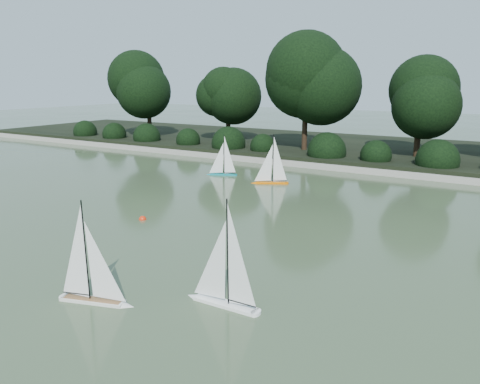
{
  "coord_description": "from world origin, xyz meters",
  "views": [
    {
      "loc": [
        4.02,
        -5.59,
        2.9
      ],
      "look_at": [
        -0.67,
        2.25,
        0.7
      ],
      "focal_mm": 35.0,
      "sensor_mm": 36.0,
      "label": 1
    }
  ],
  "objects_px": {
    "sailboat_white_a": "(220,287)",
    "sailboat_white_b": "(97,287)",
    "sailboat_teal": "(221,168)",
    "race_buoy": "(143,219)",
    "sailboat_orange": "(268,175)"
  },
  "relations": [
    {
      "from": "sailboat_orange",
      "to": "sailboat_white_b",
      "type": "bearing_deg",
      "value": -79.2
    },
    {
      "from": "sailboat_teal",
      "to": "race_buoy",
      "type": "relative_size",
      "value": 8.52
    },
    {
      "from": "sailboat_white_a",
      "to": "race_buoy",
      "type": "distance_m",
      "value": 4.27
    },
    {
      "from": "sailboat_white_a",
      "to": "sailboat_orange",
      "type": "xyz_separation_m",
      "value": [
        -2.89,
        6.92,
        -0.01
      ]
    },
    {
      "from": "sailboat_white_b",
      "to": "sailboat_orange",
      "type": "relative_size",
      "value": 1.0
    },
    {
      "from": "sailboat_white_b",
      "to": "sailboat_teal",
      "type": "bearing_deg",
      "value": 112.43
    },
    {
      "from": "sailboat_orange",
      "to": "sailboat_teal",
      "type": "bearing_deg",
      "value": 170.12
    },
    {
      "from": "race_buoy",
      "to": "sailboat_white_a",
      "type": "bearing_deg",
      "value": -33.91
    },
    {
      "from": "sailboat_white_b",
      "to": "sailboat_teal",
      "type": "height_order",
      "value": "sailboat_white_b"
    },
    {
      "from": "sailboat_orange",
      "to": "sailboat_teal",
      "type": "xyz_separation_m",
      "value": [
        -1.85,
        0.32,
        -0.02
      ]
    },
    {
      "from": "sailboat_teal",
      "to": "race_buoy",
      "type": "height_order",
      "value": "sailboat_teal"
    },
    {
      "from": "sailboat_white_b",
      "to": "sailboat_teal",
      "type": "relative_size",
      "value": 1.11
    },
    {
      "from": "sailboat_white_a",
      "to": "sailboat_white_b",
      "type": "height_order",
      "value": "sailboat_white_a"
    },
    {
      "from": "sailboat_white_b",
      "to": "race_buoy",
      "type": "height_order",
      "value": "sailboat_white_b"
    },
    {
      "from": "sailboat_white_a",
      "to": "race_buoy",
      "type": "height_order",
      "value": "sailboat_white_a"
    }
  ]
}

